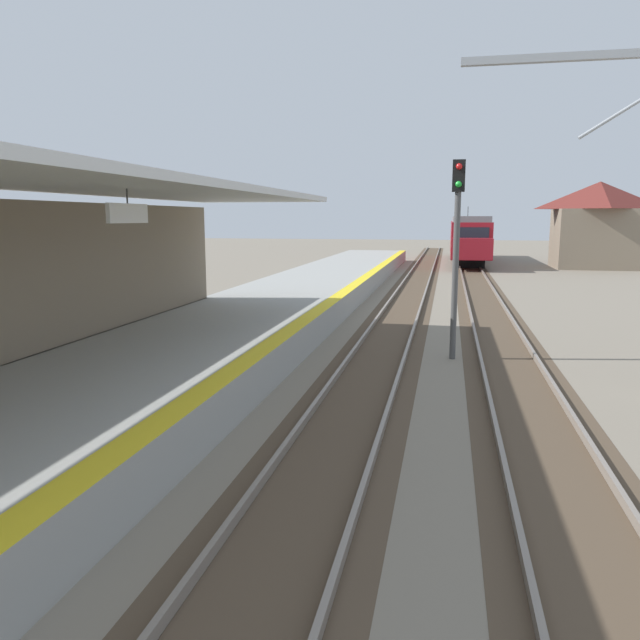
{
  "coord_description": "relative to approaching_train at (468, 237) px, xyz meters",
  "views": [
    {
      "loc": [
        3.65,
        1.36,
        3.73
      ],
      "look_at": [
        1.65,
        10.95,
        2.1
      ],
      "focal_mm": 34.41,
      "sensor_mm": 36.0,
      "label": 1
    }
  ],
  "objects": [
    {
      "name": "track_pair_middle",
      "position": [
        -0.0,
        -35.21,
        -2.13
      ],
      "size": [
        2.34,
        120.0,
        0.16
      ],
      "color": "#4C3D2D",
      "rests_on": "ground"
    },
    {
      "name": "station_platform",
      "position": [
        -7.8,
        -39.21,
        -1.73
      ],
      "size": [
        5.0,
        80.0,
        0.91
      ],
      "color": "#999993",
      "rests_on": "ground"
    },
    {
      "name": "approaching_train",
      "position": [
        0.0,
        0.0,
        0.0
      ],
      "size": [
        2.93,
        19.6,
        4.76
      ],
      "color": "maroon",
      "rests_on": "ground"
    },
    {
      "name": "track_pair_nearest_platform",
      "position": [
        -3.4,
        -35.21,
        -2.13
      ],
      "size": [
        2.34,
        120.0,
        0.16
      ],
      "color": "#4C3D2D",
      "rests_on": "ground"
    },
    {
      "name": "rail_signal_post",
      "position": [
        -1.45,
        -37.4,
        1.02
      ],
      "size": [
        0.32,
        0.34,
        5.2
      ],
      "color": "#4C4C4C",
      "rests_on": "ground"
    },
    {
      "name": "distant_trackside_house",
      "position": [
        9.23,
        -4.34,
        1.16
      ],
      "size": [
        6.6,
        5.28,
        6.4
      ],
      "color": "#7F705B",
      "rests_on": "ground"
    }
  ]
}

